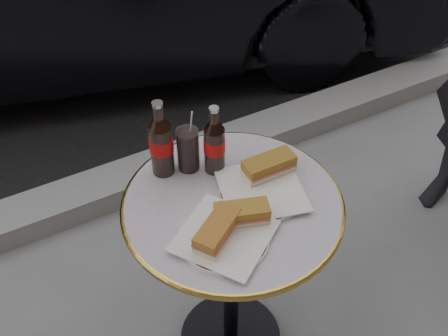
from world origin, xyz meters
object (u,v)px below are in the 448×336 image
bistro_table (231,280)px  plate_right (261,192)px  cola_bottle_left (161,138)px  cola_glass (188,150)px  cola_bottle_right (214,140)px  plate_left (224,238)px

bistro_table → plate_right: size_ratio=3.08×
cola_bottle_left → cola_glass: cola_bottle_left is taller
cola_bottle_left → cola_bottle_right: 0.15m
plate_right → cola_glass: (-0.13, 0.19, 0.06)m
plate_left → cola_glass: (0.04, 0.29, 0.06)m
cola_bottle_left → plate_right: bearing=-46.7°
plate_left → cola_bottle_left: cola_bottle_left is taller
plate_left → cola_bottle_right: size_ratio=1.04×
plate_right → cola_bottle_right: cola_bottle_right is taller
plate_left → cola_bottle_right: cola_bottle_right is taller
plate_left → cola_glass: size_ratio=1.71×
bistro_table → cola_bottle_right: size_ratio=3.26×
bistro_table → cola_glass: 0.47m
cola_bottle_right → cola_glass: (-0.06, 0.04, -0.04)m
cola_bottle_left → plate_left: bearing=-84.2°
plate_left → cola_glass: bearing=82.2°
cola_bottle_left → cola_bottle_right: bearing=-25.7°
plate_right → cola_bottle_left: (-0.20, 0.22, 0.12)m
cola_bottle_left → cola_bottle_right: (0.13, -0.06, -0.01)m
bistro_table → plate_right: 0.38m
plate_right → cola_glass: 0.24m
bistro_table → cola_bottle_right: cola_bottle_right is taller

